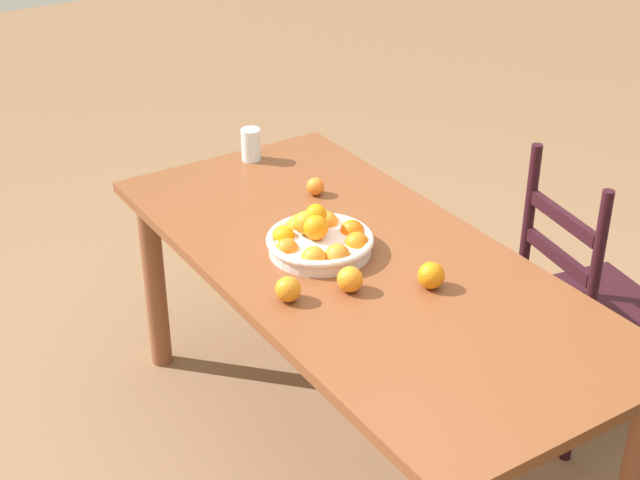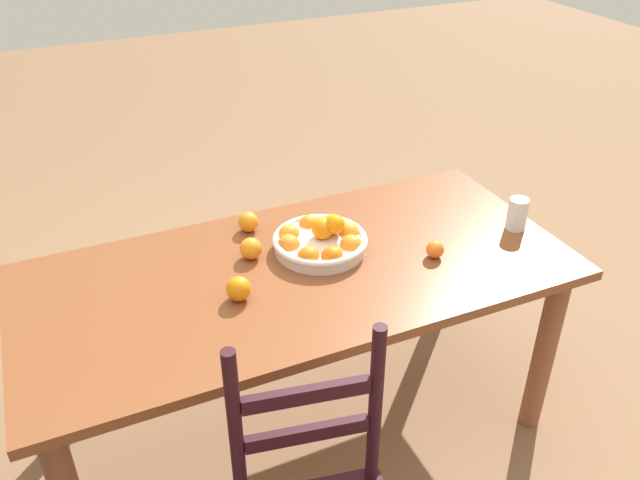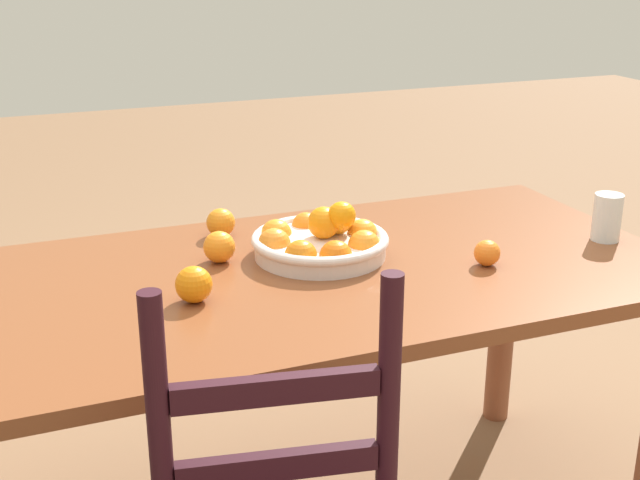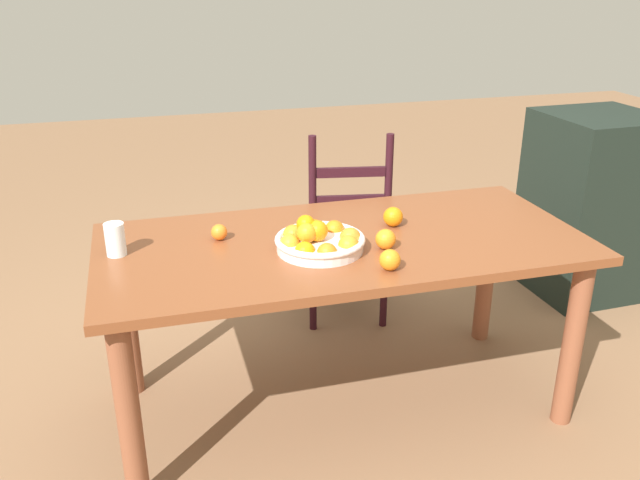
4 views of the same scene
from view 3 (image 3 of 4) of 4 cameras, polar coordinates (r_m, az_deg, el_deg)
dining_table at (r=1.94m, az=-2.22°, el=-5.21°), size 1.81×0.84×0.74m
fruit_bowl at (r=1.99m, az=0.07°, el=-0.03°), size 0.33×0.33×0.13m
orange_loose_0 at (r=1.97m, az=-6.82°, el=-0.46°), size 0.07×0.07×0.07m
orange_loose_1 at (r=1.76m, az=-8.53°, el=-2.99°), size 0.08×0.08×0.08m
orange_loose_2 at (r=1.97m, az=11.22°, el=-0.86°), size 0.06×0.06×0.06m
orange_loose_3 at (r=2.14m, az=-6.72°, el=1.17°), size 0.07×0.07×0.07m
drinking_glass at (r=2.21m, az=18.83°, el=1.46°), size 0.07×0.07×0.12m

